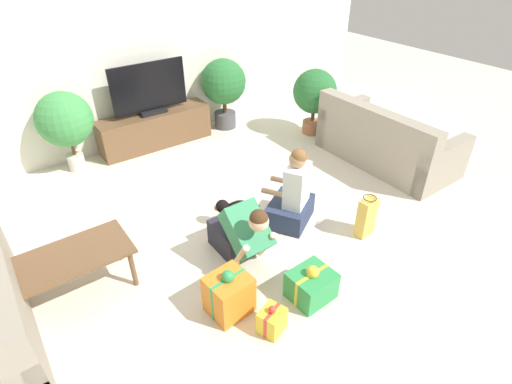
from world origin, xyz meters
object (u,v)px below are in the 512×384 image
at_px(tv, 150,91).
at_px(gift_bag_a, 366,217).
at_px(dog, 235,208).
at_px(gift_box_b, 229,294).
at_px(person_kneeling, 241,233).
at_px(person_sitting, 293,197).
at_px(potted_plant_back_right, 224,85).
at_px(sofa_right, 385,143).
at_px(tv_console, 155,129).
at_px(gift_box_c, 272,320).
at_px(gift_box_a, 311,285).
at_px(coffee_table, 70,261).
at_px(potted_plant_back_left, 65,121).
at_px(potted_plant_corner_right, 315,94).

relative_size(tv, gift_bag_a, 2.31).
bearing_deg(dog, gift_box_b, -8.97).
bearing_deg(person_kneeling, person_sitting, 13.37).
distance_m(potted_plant_back_right, person_kneeling, 3.09).
bearing_deg(sofa_right, gift_bag_a, 122.95).
bearing_deg(potted_plant_back_right, tv_console, 177.51).
distance_m(sofa_right, gift_bag_a, 1.65).
xyz_separation_m(sofa_right, gift_box_c, (-2.89, -1.27, -0.17)).
bearing_deg(sofa_right, gift_box_a, 116.47).
relative_size(person_sitting, gift_box_a, 2.37).
height_order(sofa_right, gift_bag_a, sofa_right).
height_order(sofa_right, gift_box_a, sofa_right).
bearing_deg(person_sitting, tv, -111.15).
xyz_separation_m(coffee_table, gift_box_b, (0.95, -0.93, -0.19)).
distance_m(potted_plant_back_left, potted_plant_corner_right, 3.41).
xyz_separation_m(sofa_right, potted_plant_back_left, (-3.41, 2.21, 0.41)).
bearing_deg(potted_plant_back_right, potted_plant_corner_right, -45.02).
xyz_separation_m(tv, gift_box_c, (-0.63, -3.54, -0.70)).
relative_size(potted_plant_corner_right, gift_box_a, 2.63).
height_order(coffee_table, potted_plant_back_right, potted_plant_back_right).
bearing_deg(potted_plant_back_right, coffee_table, -142.83).
bearing_deg(tv_console, gift_box_b, -103.98).
xyz_separation_m(potted_plant_corner_right, gift_box_a, (-2.26, -2.44, -0.49)).
distance_m(sofa_right, coffee_table, 4.01).
xyz_separation_m(coffee_table, dog, (1.64, 0.02, -0.17)).
xyz_separation_m(person_sitting, gift_box_a, (-0.56, -0.91, -0.17)).
height_order(person_kneeling, dog, person_kneeling).
bearing_deg(coffee_table, gift_bag_a, -19.27).
height_order(person_sitting, gift_box_b, person_sitting).
height_order(coffee_table, person_sitting, person_sitting).
bearing_deg(gift_box_c, sofa_right, 23.82).
bearing_deg(potted_plant_corner_right, gift_bag_a, -120.02).
height_order(sofa_right, person_kneeling, sofa_right).
bearing_deg(gift_box_a, tv, 87.63).
distance_m(gift_box_a, gift_box_b, 0.71).
height_order(sofa_right, gift_box_b, sofa_right).
relative_size(tv, gift_box_b, 2.41).
bearing_deg(gift_bag_a, gift_box_b, -179.51).
height_order(potted_plant_back_left, person_kneeling, potted_plant_back_left).
bearing_deg(gift_box_c, tv_console, 79.94).
distance_m(tv, potted_plant_back_left, 1.16).
bearing_deg(gift_bag_a, tv, 105.54).
bearing_deg(potted_plant_back_right, gift_box_b, -121.82).
bearing_deg(gift_box_c, tv, 79.94).
height_order(potted_plant_back_left, gift_box_c, potted_plant_back_left).
xyz_separation_m(tv, person_kneeling, (-0.36, -2.73, -0.49)).
height_order(coffee_table, dog, coffee_table).
xyz_separation_m(tv_console, dog, (-0.11, -2.23, -0.05)).
bearing_deg(dog, gift_bag_a, 73.39).
height_order(tv, potted_plant_corner_right, tv).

